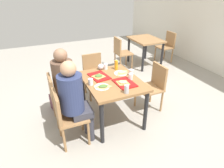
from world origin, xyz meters
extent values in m
cube|color=#9E998E|center=(0.00, 0.00, -0.01)|extent=(10.00, 10.00, 0.02)
cube|color=olive|center=(0.00, 0.00, 0.72)|extent=(1.05, 0.83, 0.04)
cylinder|color=black|center=(-0.46, -0.35, 0.35)|extent=(0.06, 0.06, 0.70)
cylinder|color=black|center=(0.46, -0.35, 0.35)|extent=(0.06, 0.06, 0.70)
cylinder|color=black|center=(-0.46, 0.35, 0.35)|extent=(0.06, 0.06, 0.70)
cylinder|color=black|center=(0.46, 0.35, 0.35)|extent=(0.06, 0.06, 0.70)
cube|color=#9E7247|center=(-0.26, -0.71, 0.42)|extent=(0.40, 0.40, 0.03)
cube|color=#9E7247|center=(-0.26, -0.89, 0.64)|extent=(0.38, 0.04, 0.40)
cylinder|color=#9E7247|center=(-0.43, -0.54, 0.20)|extent=(0.04, 0.04, 0.41)
cylinder|color=#9E7247|center=(-0.09, -0.54, 0.20)|extent=(0.04, 0.04, 0.41)
cylinder|color=#9E7247|center=(-0.43, -0.88, 0.20)|extent=(0.04, 0.04, 0.41)
cylinder|color=#9E7247|center=(-0.09, -0.88, 0.20)|extent=(0.04, 0.04, 0.41)
cube|color=#9E7247|center=(0.26, -0.71, 0.42)|extent=(0.40, 0.40, 0.03)
cube|color=#9E7247|center=(0.26, -0.89, 0.64)|extent=(0.38, 0.04, 0.40)
cylinder|color=#9E7247|center=(0.09, -0.54, 0.20)|extent=(0.04, 0.04, 0.41)
cylinder|color=#9E7247|center=(0.43, -0.54, 0.20)|extent=(0.04, 0.04, 0.41)
cylinder|color=#9E7247|center=(0.09, -0.88, 0.20)|extent=(0.04, 0.04, 0.41)
cylinder|color=#9E7247|center=(0.43, -0.88, 0.20)|extent=(0.04, 0.04, 0.41)
cube|color=#9E7247|center=(0.00, 0.71, 0.42)|extent=(0.40, 0.40, 0.03)
cube|color=#9E7247|center=(0.00, 0.89, 0.64)|extent=(0.38, 0.04, 0.40)
cylinder|color=#9E7247|center=(0.17, 0.54, 0.20)|extent=(0.04, 0.04, 0.41)
cylinder|color=#9E7247|center=(-0.17, 0.54, 0.20)|extent=(0.04, 0.04, 0.41)
cylinder|color=#9E7247|center=(0.17, 0.88, 0.20)|extent=(0.04, 0.04, 0.41)
cylinder|color=#9E7247|center=(-0.17, 0.88, 0.20)|extent=(0.04, 0.04, 0.41)
cube|color=#9E7247|center=(-0.82, 0.00, 0.42)|extent=(0.40, 0.40, 0.03)
cube|color=#9E7247|center=(-1.00, 0.00, 0.64)|extent=(0.04, 0.38, 0.40)
cylinder|color=#9E7247|center=(-0.65, 0.17, 0.20)|extent=(0.04, 0.04, 0.41)
cylinder|color=#9E7247|center=(-0.65, -0.17, 0.20)|extent=(0.04, 0.04, 0.41)
cylinder|color=#9E7247|center=(-0.99, 0.17, 0.20)|extent=(0.04, 0.04, 0.41)
cylinder|color=#9E7247|center=(-0.99, -0.17, 0.20)|extent=(0.04, 0.04, 0.41)
cylinder|color=#383842|center=(-0.34, -0.48, 0.22)|extent=(0.10, 0.10, 0.44)
cylinder|color=#383842|center=(-0.18, -0.48, 0.22)|extent=(0.10, 0.10, 0.44)
cube|color=#383842|center=(-0.26, -0.58, 0.49)|extent=(0.32, 0.28, 0.10)
cylinder|color=brown|center=(-0.26, -0.69, 0.80)|extent=(0.32, 0.32, 0.52)
sphere|color=#8C664C|center=(-0.26, -0.69, 1.15)|extent=(0.20, 0.20, 0.20)
cylinder|color=#383842|center=(0.18, -0.48, 0.22)|extent=(0.10, 0.10, 0.44)
cylinder|color=#383842|center=(0.34, -0.48, 0.22)|extent=(0.10, 0.10, 0.44)
cube|color=#383842|center=(0.26, -0.58, 0.49)|extent=(0.32, 0.28, 0.10)
cylinder|color=navy|center=(0.26, -0.69, 0.80)|extent=(0.32, 0.32, 0.52)
sphere|color=tan|center=(0.26, -0.69, 1.15)|extent=(0.20, 0.20, 0.20)
cube|color=#B21414|center=(-0.18, -0.14, 0.74)|extent=(0.39, 0.31, 0.02)
cube|color=#B21414|center=(0.18, 0.12, 0.74)|extent=(0.37, 0.28, 0.02)
cylinder|color=white|center=(-0.16, 0.23, 0.74)|extent=(0.22, 0.22, 0.01)
cylinder|color=white|center=(0.16, -0.23, 0.74)|extent=(0.22, 0.22, 0.01)
pyramid|color=tan|center=(-0.17, -0.16, 0.76)|extent=(0.22, 0.23, 0.01)
ellipsoid|color=#4C7233|center=(-0.17, -0.16, 0.77)|extent=(0.16, 0.16, 0.01)
pyramid|color=#C68C47|center=(0.18, 0.10, 0.76)|extent=(0.23, 0.23, 0.01)
ellipsoid|color=#D8C67F|center=(0.18, 0.10, 0.77)|extent=(0.16, 0.16, 0.01)
pyramid|color=#DBAD60|center=(-0.15, 0.25, 0.75)|extent=(0.22, 0.25, 0.01)
ellipsoid|color=#D8C67F|center=(-0.15, 0.25, 0.76)|extent=(0.15, 0.17, 0.01)
pyramid|color=#DBAD60|center=(0.17, -0.21, 0.75)|extent=(0.18, 0.22, 0.01)
ellipsoid|color=#4C7233|center=(0.17, -0.21, 0.76)|extent=(0.13, 0.15, 0.01)
cylinder|color=white|center=(-0.03, 0.35, 0.79)|extent=(0.07, 0.07, 0.10)
cylinder|color=white|center=(0.03, -0.35, 0.79)|extent=(0.07, 0.07, 0.10)
cylinder|color=white|center=(-0.42, 0.06, 0.79)|extent=(0.07, 0.07, 0.10)
cylinder|color=white|center=(0.10, 0.27, 0.79)|extent=(0.07, 0.07, 0.10)
cylinder|color=#B7BCC6|center=(0.45, 0.02, 0.80)|extent=(0.07, 0.07, 0.12)
cylinder|color=orange|center=(-0.34, 0.23, 0.82)|extent=(0.06, 0.06, 0.16)
sphere|color=silver|center=(-0.45, -0.02, 0.79)|extent=(0.10, 0.10, 0.10)
cube|color=#592D38|center=(-0.61, -0.81, 0.14)|extent=(0.35, 0.23, 0.28)
cube|color=#9E7247|center=(-1.87, 1.79, 0.72)|extent=(0.90, 0.70, 0.04)
cylinder|color=black|center=(-2.26, 1.50, 0.35)|extent=(0.06, 0.06, 0.70)
cylinder|color=black|center=(-1.48, 1.50, 0.35)|extent=(0.06, 0.06, 0.70)
cylinder|color=black|center=(-2.26, 2.08, 0.35)|extent=(0.06, 0.06, 0.70)
cylinder|color=black|center=(-1.48, 2.08, 0.35)|extent=(0.06, 0.06, 0.70)
cube|color=#9E7247|center=(-1.87, 1.14, 0.42)|extent=(0.40, 0.40, 0.03)
cube|color=#9E7247|center=(-1.87, 0.96, 0.64)|extent=(0.38, 0.04, 0.40)
cylinder|color=#9E7247|center=(-2.04, 1.31, 0.20)|extent=(0.04, 0.04, 0.41)
cylinder|color=#9E7247|center=(-1.70, 1.31, 0.20)|extent=(0.04, 0.04, 0.41)
cylinder|color=#9E7247|center=(-2.04, 0.97, 0.20)|extent=(0.04, 0.04, 0.41)
cylinder|color=#9E7247|center=(-1.70, 0.97, 0.20)|extent=(0.04, 0.04, 0.41)
cube|color=#9E7247|center=(-1.87, 2.44, 0.42)|extent=(0.40, 0.40, 0.03)
cube|color=#9E7247|center=(-1.87, 2.62, 0.64)|extent=(0.38, 0.04, 0.40)
cylinder|color=#9E7247|center=(-1.70, 2.27, 0.20)|extent=(0.04, 0.04, 0.41)
cylinder|color=#9E7247|center=(-2.04, 2.27, 0.20)|extent=(0.04, 0.04, 0.41)
cylinder|color=#9E7247|center=(-1.70, 2.61, 0.20)|extent=(0.04, 0.04, 0.41)
cylinder|color=#9E7247|center=(-2.04, 2.61, 0.20)|extent=(0.04, 0.04, 0.41)
camera|label=1|loc=(2.46, -1.07, 2.09)|focal=31.08mm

